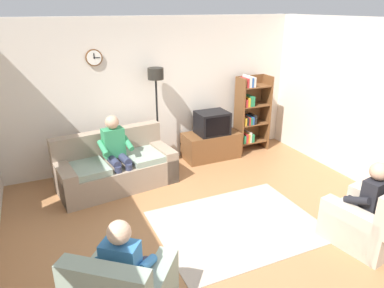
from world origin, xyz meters
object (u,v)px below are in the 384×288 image
Objects in this scene: tv at (212,123)px; armchair_near_bookshelf at (369,223)px; person_on_couch at (116,149)px; person_in_left_armchair at (126,263)px; person_in_right_armchair at (366,198)px; couch at (116,168)px; floor_lamp at (156,90)px; tv_stand at (211,145)px; bookshelf at (250,113)px.

armchair_near_bookshelf is (0.57, -3.24, -0.45)m from tv.
person_on_couch is at bearing -166.49° from tv.
person_in_right_armchair is (3.06, -0.06, 0.00)m from person_in_left_armchair.
person_in_left_armchair is (-0.51, -2.73, 0.29)m from couch.
person_on_couch reaches higher than couch.
armchair_near_bookshelf is (1.64, -3.37, -1.16)m from floor_lamp.
tv is at bearing -90.00° from tv_stand.
tv is at bearing -6.56° from floor_lamp.
person_on_couch is at bearing 132.79° from armchair_near_bookshelf.
couch is at bearing 94.56° from person_on_couch.
tv_stand is 2.10m from person_on_couch.
person_in_right_armchair is at bearing -80.04° from tv.
couch is 3.00m from bookshelf.
floor_lamp reaches higher than person_in_left_armchair.
tv_stand is (2.00, 0.39, -0.05)m from couch.
bookshelf is at bearing 4.33° from tv_stand.
floor_lamp is (-1.07, 0.10, 1.19)m from tv_stand.
person_on_couch is 3.70m from person_in_right_armchair.
person_in_left_armchair reaches higher than armchair_near_bookshelf.
person_on_couch is at bearing -168.87° from bookshelf.
bookshelf reaches higher than person_in_left_armchair.
person_in_left_armchair is (-3.43, -3.19, -0.20)m from bookshelf.
bookshelf reaches higher than person_on_couch.
couch is 2.04m from tv_stand.
couch is at bearing -169.54° from tv.
armchair_near_bookshelf is 0.90× the size of person_in_left_armchair.
tv is at bearing -174.15° from bookshelf.
bookshelf is at bearing -0.84° from floor_lamp.
person_on_couch is at bearing -85.44° from couch.
floor_lamp is at bearing 28.03° from couch.
tv_stand is 0.59× the size of floor_lamp.
couch is at bearing -170.98° from bookshelf.
person_in_right_armchair reaches higher than couch.
tv_stand is 1.61m from floor_lamp.
person_in_left_armchair reaches higher than couch.
floor_lamp reaches higher than armchair_near_bookshelf.
tv is (2.00, 0.37, 0.42)m from couch.
person_in_left_armchair is at bearing 177.29° from armchair_near_bookshelf.
bookshelf is at bearing 5.85° from tv.
armchair_near_bookshelf is at bearing -80.12° from tv_stand.
person_on_couch is (-1.99, -0.50, 0.44)m from tv_stand.
couch is 3.79m from person_in_right_armchair.
couch is 1.79× the size of person_in_right_armchair.
person_in_left_armchair is (-2.51, -3.10, -0.13)m from tv.
person_in_right_armchair is (-0.37, -3.25, -0.20)m from bookshelf.
bookshelf is at bearing 84.01° from armchair_near_bookshelf.
tv is 0.60× the size of armchair_near_bookshelf.
person_on_couch is at bearing 133.54° from person_in_right_armchair.
tv is (0.00, -0.02, 0.48)m from tv_stand.
bookshelf is 1.42× the size of person_in_left_armchair.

